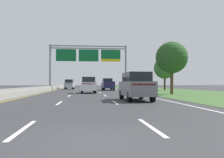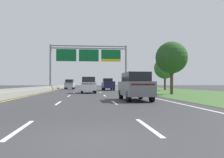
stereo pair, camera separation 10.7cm
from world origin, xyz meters
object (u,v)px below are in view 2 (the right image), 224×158
car_white_centre_lane_suv (88,85)px  car_grey_right_lane_suv (135,86)px  roadside_tree_near (172,58)px  overhead_sign_gantry (89,58)px  car_silver_left_lane_suv (70,84)px  pickup_truck_navy (108,84)px  roadside_tree_mid (165,68)px

car_white_centre_lane_suv → car_grey_right_lane_suv: bearing=-167.4°
car_grey_right_lane_suv → roadside_tree_near: bearing=-35.1°
car_white_centre_lane_suv → overhead_sign_gantry: bearing=-2.1°
car_grey_right_lane_suv → car_silver_left_lane_suv: 36.52m
pickup_truck_navy → roadside_tree_near: roadside_tree_near is taller
roadside_tree_near → roadside_tree_mid: size_ratio=1.02×
pickup_truck_navy → roadside_tree_mid: size_ratio=0.90×
pickup_truck_navy → overhead_sign_gantry: bearing=50.9°
car_white_centre_lane_suv → roadside_tree_near: roadside_tree_near is taller
car_white_centre_lane_suv → roadside_tree_near: (9.68, -4.65, 3.19)m
car_grey_right_lane_suv → roadside_tree_near: roadside_tree_near is taller
overhead_sign_gantry → car_silver_left_lane_suv: size_ratio=3.17×
pickup_truck_navy → car_silver_left_lane_suv: pickup_truck_navy is taller
car_silver_left_lane_suv → roadside_tree_mid: bearing=-119.3°
overhead_sign_gantry → roadside_tree_near: size_ratio=2.44×
overhead_sign_gantry → pickup_truck_navy: size_ratio=2.77×
roadside_tree_near → roadside_tree_mid: (4.38, 15.69, -0.21)m
overhead_sign_gantry → car_white_centre_lane_suv: (-0.16, -15.13, -5.18)m
roadside_tree_mid → roadside_tree_near: bearing=-105.6°
overhead_sign_gantry → roadside_tree_near: overhead_sign_gantry is taller
overhead_sign_gantry → car_silver_left_lane_suv: (-4.15, 6.68, -5.18)m
roadside_tree_near → pickup_truck_navy: bearing=109.4°
overhead_sign_gantry → car_grey_right_lane_suv: bearing=-83.4°
car_white_centre_lane_suv → roadside_tree_mid: size_ratio=0.78×
overhead_sign_gantry → car_silver_left_lane_suv: overhead_sign_gantry is taller
overhead_sign_gantry → pickup_truck_navy: overhead_sign_gantry is taller
roadside_tree_near → car_silver_left_lane_suv: bearing=117.3°
overhead_sign_gantry → roadside_tree_mid: size_ratio=2.48×
roadside_tree_near → car_grey_right_lane_suv: bearing=-123.7°
pickup_truck_navy → car_white_centre_lane_suv: 12.90m
car_grey_right_lane_suv → roadside_tree_mid: (10.56, 24.95, 2.98)m
roadside_tree_near → roadside_tree_mid: roadside_tree_near is taller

